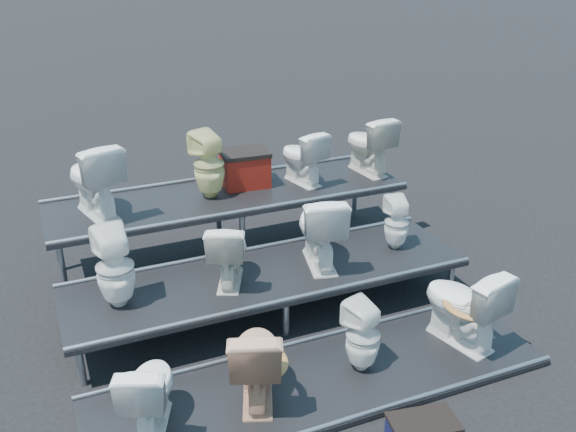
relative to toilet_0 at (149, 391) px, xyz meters
name	(u,v)px	position (x,y,z in m)	size (l,w,h in m)	color
ground	(269,310)	(1.52, 1.30, -0.41)	(80.00, 80.00, 0.00)	black
tier_front	(321,381)	(1.52, 0.00, -0.38)	(4.20, 1.20, 0.06)	black
tier_mid	(269,292)	(1.52, 1.30, -0.18)	(4.20, 1.20, 0.46)	black
tier_back	(230,226)	(1.52, 2.60, 0.02)	(4.20, 1.20, 0.86)	black
toilet_0	(149,391)	(0.00, 0.00, 0.00)	(0.39, 0.69, 0.70)	white
toilet_1	(256,359)	(0.91, 0.00, 0.04)	(0.44, 0.77, 0.79)	tan
toilet_2	(363,336)	(1.93, 0.00, -0.01)	(0.31, 0.32, 0.69)	white
toilet_3	(463,304)	(3.01, 0.00, 0.07)	(0.47, 0.82, 0.84)	white
toilet_4	(115,268)	(-0.01, 1.30, 0.45)	(0.36, 0.37, 0.80)	white
toilet_5	(228,251)	(1.10, 1.30, 0.39)	(0.39, 0.68, 0.69)	silver
toilet_6	(320,229)	(2.11, 1.30, 0.46)	(0.46, 0.81, 0.82)	white
toilet_7	(397,223)	(3.05, 1.30, 0.35)	(0.27, 0.28, 0.61)	white
toilet_8	(94,179)	(0.02, 2.60, 0.87)	(0.47, 0.82, 0.84)	white
toilet_9	(209,165)	(1.30, 2.60, 0.84)	(0.35, 0.36, 0.79)	beige
toilet_10	(302,156)	(2.48, 2.60, 0.79)	(0.38, 0.66, 0.68)	white
toilet_11	(368,144)	(3.40, 2.60, 0.82)	(0.42, 0.74, 0.75)	silver
red_crate	(245,170)	(1.80, 2.79, 0.64)	(0.54, 0.43, 0.39)	maroon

